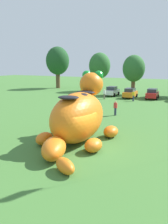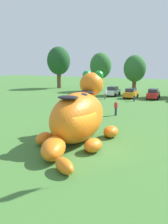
{
  "view_description": "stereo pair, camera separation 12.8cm",
  "coord_description": "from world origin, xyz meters",
  "px_view_note": "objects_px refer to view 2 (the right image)",
  "views": [
    {
      "loc": [
        7.35,
        -14.69,
        6.03
      ],
      "look_at": [
        -1.33,
        2.44,
        2.12
      ],
      "focal_mm": 38.83,
      "sensor_mm": 36.0,
      "label": 1
    },
    {
      "loc": [
        7.46,
        -14.64,
        6.03
      ],
      "look_at": [
        -1.33,
        2.44,
        2.12
      ],
      "focal_mm": 38.83,
      "sensor_mm": 36.0,
      "label": 2
    }
  ],
  "objects_px": {
    "car_yellow": "(90,90)",
    "giant_inflatable_creature": "(78,116)",
    "car_red": "(153,94)",
    "spectator_by_cars": "(105,94)",
    "car_white": "(113,91)",
    "car_orange": "(131,93)",
    "spectator_near_inflatable": "(116,108)",
    "spectator_mid_field": "(134,96)"
  },
  "relations": [
    {
      "from": "giant_inflatable_creature",
      "to": "spectator_near_inflatable",
      "type": "bearing_deg",
      "value": 93.21
    },
    {
      "from": "giant_inflatable_creature",
      "to": "car_red",
      "type": "distance_m",
      "value": 25.65
    },
    {
      "from": "car_orange",
      "to": "spectator_mid_field",
      "type": "relative_size",
      "value": 2.42
    },
    {
      "from": "spectator_near_inflatable",
      "to": "car_orange",
      "type": "bearing_deg",
      "value": 99.8
    },
    {
      "from": "spectator_mid_field",
      "to": "spectator_by_cars",
      "type": "bearing_deg",
      "value": 179.68
    },
    {
      "from": "spectator_near_inflatable",
      "to": "spectator_by_cars",
      "type": "relative_size",
      "value": 1.0
    },
    {
      "from": "car_red",
      "to": "spectator_mid_field",
      "type": "xyz_separation_m",
      "value": [
        -2.18,
        -4.02,
        -0.01
      ]
    },
    {
      "from": "car_yellow",
      "to": "spectator_by_cars",
      "type": "bearing_deg",
      "value": -39.34
    },
    {
      "from": "car_white",
      "to": "car_red",
      "type": "height_order",
      "value": "same"
    },
    {
      "from": "car_yellow",
      "to": "car_white",
      "type": "distance_m",
      "value": 4.4
    },
    {
      "from": "car_yellow",
      "to": "car_white",
      "type": "bearing_deg",
      "value": 10.78
    },
    {
      "from": "giant_inflatable_creature",
      "to": "spectator_near_inflatable",
      "type": "xyz_separation_m",
      "value": [
        -0.57,
        10.2,
        -1.11
      ]
    },
    {
      "from": "car_red",
      "to": "spectator_by_cars",
      "type": "distance_m",
      "value": 8.21
    },
    {
      "from": "spectator_mid_field",
      "to": "spectator_near_inflatable",
      "type": "bearing_deg",
      "value": -84.74
    },
    {
      "from": "car_yellow",
      "to": "car_white",
      "type": "height_order",
      "value": "same"
    },
    {
      "from": "spectator_near_inflatable",
      "to": "spectator_mid_field",
      "type": "xyz_separation_m",
      "value": [
        -1.05,
        11.4,
        0.0
      ]
    },
    {
      "from": "car_white",
      "to": "giant_inflatable_creature",
      "type": "bearing_deg",
      "value": -75.17
    },
    {
      "from": "spectator_near_inflatable",
      "to": "spectator_by_cars",
      "type": "xyz_separation_m",
      "value": [
        -6.04,
        11.43,
        0.0
      ]
    },
    {
      "from": "giant_inflatable_creature",
      "to": "car_white",
      "type": "distance_m",
      "value": 27.2
    },
    {
      "from": "spectator_mid_field",
      "to": "spectator_by_cars",
      "type": "xyz_separation_m",
      "value": [
        -4.99,
        0.03,
        0.0
      ]
    },
    {
      "from": "giant_inflatable_creature",
      "to": "car_red",
      "type": "xyz_separation_m",
      "value": [
        0.56,
        25.62,
        -1.1
      ]
    },
    {
      "from": "car_orange",
      "to": "car_red",
      "type": "distance_m",
      "value": 3.74
    },
    {
      "from": "car_red",
      "to": "spectator_near_inflatable",
      "type": "xyz_separation_m",
      "value": [
        -1.13,
        -15.42,
        -0.01
      ]
    },
    {
      "from": "spectator_by_cars",
      "to": "giant_inflatable_creature",
      "type": "bearing_deg",
      "value": -73.0
    },
    {
      "from": "car_yellow",
      "to": "spectator_by_cars",
      "type": "relative_size",
      "value": 2.45
    },
    {
      "from": "spectator_mid_field",
      "to": "spectator_by_cars",
      "type": "height_order",
      "value": "same"
    },
    {
      "from": "spectator_near_inflatable",
      "to": "spectator_mid_field",
      "type": "relative_size",
      "value": 1.0
    },
    {
      "from": "car_yellow",
      "to": "car_white",
      "type": "relative_size",
      "value": 1.01
    },
    {
      "from": "giant_inflatable_creature",
      "to": "spectator_mid_field",
      "type": "height_order",
      "value": "giant_inflatable_creature"
    },
    {
      "from": "car_white",
      "to": "car_orange",
      "type": "distance_m",
      "value": 4.05
    },
    {
      "from": "car_white",
      "to": "car_red",
      "type": "xyz_separation_m",
      "value": [
        7.51,
        -0.65,
        0.0
      ]
    },
    {
      "from": "spectator_mid_field",
      "to": "spectator_by_cars",
      "type": "distance_m",
      "value": 4.99
    },
    {
      "from": "car_yellow",
      "to": "spectator_mid_field",
      "type": "distance_m",
      "value": 10.39
    },
    {
      "from": "car_yellow",
      "to": "spectator_near_inflatable",
      "type": "relative_size",
      "value": 2.45
    },
    {
      "from": "car_yellow",
      "to": "spectator_near_inflatable",
      "type": "height_order",
      "value": "car_yellow"
    },
    {
      "from": "car_yellow",
      "to": "giant_inflatable_creature",
      "type": "bearing_deg",
      "value": -66.1
    },
    {
      "from": "car_yellow",
      "to": "car_red",
      "type": "bearing_deg",
      "value": 0.83
    },
    {
      "from": "car_white",
      "to": "car_orange",
      "type": "height_order",
      "value": "same"
    },
    {
      "from": "car_yellow",
      "to": "spectator_mid_field",
      "type": "xyz_separation_m",
      "value": [
        9.65,
        -3.85,
        -0.01
      ]
    },
    {
      "from": "car_white",
      "to": "spectator_by_cars",
      "type": "relative_size",
      "value": 2.42
    },
    {
      "from": "car_white",
      "to": "car_orange",
      "type": "xyz_separation_m",
      "value": [
        3.83,
        -1.3,
        0.0
      ]
    },
    {
      "from": "giant_inflatable_creature",
      "to": "car_white",
      "type": "xyz_separation_m",
      "value": [
        -6.96,
        26.27,
        -1.1
      ]
    }
  ]
}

